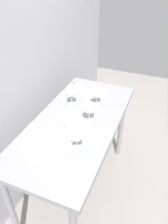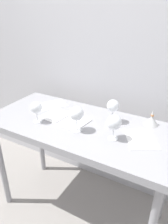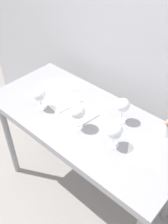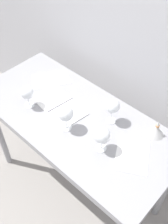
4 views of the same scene
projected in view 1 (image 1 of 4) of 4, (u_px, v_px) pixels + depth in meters
ground_plane at (78, 187)px, 2.26m from camera, size 6.00×6.00×0.00m
back_wall at (17, 65)px, 1.65m from camera, size 3.80×0.04×2.60m
steel_counter at (77, 130)px, 1.80m from camera, size 1.40×0.65×0.90m
wine_glass_near_center at (89, 108)px, 1.66m from camera, size 0.10×0.10×0.18m
wine_glass_near_left at (77, 136)px, 1.42m from camera, size 0.09×0.09×0.16m
wine_glass_far_right at (71, 92)px, 1.85m from camera, size 0.09×0.09×0.18m
wine_glass_near_right at (97, 93)px, 1.86m from camera, size 0.10×0.10×0.17m
open_notebook at (69, 130)px, 1.63m from camera, size 0.38×0.25×0.01m
tasting_sheet_upper at (35, 146)px, 1.49m from camera, size 0.28×0.31×0.00m
tasting_sheet_lower at (94, 94)px, 2.08m from camera, size 0.28×0.30×0.00m
decanter_funnel at (74, 86)px, 2.13m from camera, size 0.10×0.10×0.12m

